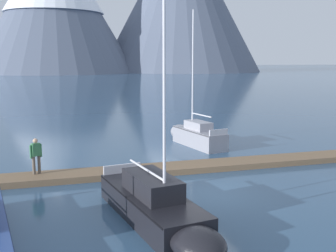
% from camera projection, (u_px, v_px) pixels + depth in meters
% --- Properties ---
extents(ground_plane, '(700.00, 700.00, 0.00)m').
position_uv_depth(ground_plane, '(208.00, 195.00, 17.33)').
color(ground_plane, '#2D4C6B').
extents(dock, '(23.22, 1.76, 0.30)m').
position_uv_depth(dock, '(179.00, 168.00, 21.10)').
color(dock, brown).
rests_on(dock, ground).
extents(sailboat_second_berth, '(2.85, 7.58, 7.90)m').
position_uv_depth(sailboat_second_berth, '(157.00, 207.00, 14.17)').
color(sailboat_second_berth, black).
rests_on(sailboat_second_berth, ground).
extents(sailboat_mid_dock_port, '(2.40, 5.79, 8.75)m').
position_uv_depth(sailboat_mid_dock_port, '(195.00, 135.00, 27.39)').
color(sailboat_mid_dock_port, '#93939E').
rests_on(sailboat_mid_dock_port, ground).
extents(person_on_dock, '(0.54, 0.36, 1.69)m').
position_uv_depth(person_on_dock, '(36.00, 154.00, 19.31)').
color(person_on_dock, brown).
rests_on(person_on_dock, dock).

